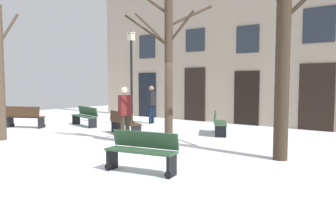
{
  "coord_description": "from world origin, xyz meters",
  "views": [
    {
      "loc": [
        7.2,
        -7.61,
        1.97
      ],
      "look_at": [
        0.0,
        1.45,
        0.98
      ],
      "focal_mm": 38.26,
      "sensor_mm": 36.0,
      "label": 1
    }
  ],
  "objects": [
    {
      "name": "streetlamp",
      "position": [
        -3.9,
        3.77,
        2.54
      ],
      "size": [
        0.3,
        0.3,
        4.18
      ],
      "color": "black",
      "rests_on": "ground"
    },
    {
      "name": "tree_near_facade",
      "position": [
        0.72,
        0.52,
        2.9
      ],
      "size": [
        2.38,
        2.12,
        5.78
      ],
      "color": "#423326",
      "rests_on": "ground"
    },
    {
      "name": "bench_back_to_back_left",
      "position": [
        2.02,
        -2.0,
        0.47
      ],
      "size": [
        1.68,
        0.79,
        0.89
      ],
      "rotation": [
        0.0,
        0.0,
        0.21
      ],
      "color": "#2D4C33",
      "rests_on": "ground"
    },
    {
      "name": "bench_by_litter_bin",
      "position": [
        0.46,
        3.91,
        0.44
      ],
      "size": [
        1.23,
        1.62,
        0.85
      ],
      "rotation": [
        0.0,
        0.0,
        2.12
      ],
      "color": "#2D4C33",
      "rests_on": "ground"
    },
    {
      "name": "building_facade",
      "position": [
        0.0,
        7.44,
        3.94
      ],
      "size": [
        18.62,
        0.6,
        7.82
      ],
      "color": "tan",
      "rests_on": "ground"
    },
    {
      "name": "person_by_shop_door",
      "position": [
        -3.78,
        4.96,
        0.99
      ],
      "size": [
        0.26,
        0.4,
        1.76
      ],
      "rotation": [
        0.0,
        0.0,
        1.67
      ],
      "color": "black",
      "rests_on": "ground"
    },
    {
      "name": "ground_plane",
      "position": [
        0.0,
        0.0,
        0.0
      ],
      "size": [
        29.79,
        29.79,
        0.0
      ],
      "primitive_type": "plane",
      "color": "white"
    },
    {
      "name": "tree_left_of_center",
      "position": [
        3.89,
        1.09,
        2.69
      ],
      "size": [
        2.14,
        2.24,
        5.48
      ],
      "color": "#382B1E",
      "rests_on": "ground"
    },
    {
      "name": "bench_far_corner",
      "position": [
        -5.47,
        2.43,
        0.45
      ],
      "size": [
        1.92,
        0.88,
        0.85
      ],
      "rotation": [
        0.0,
        0.0,
        6.03
      ],
      "color": "#2D4C33",
      "rests_on": "ground"
    },
    {
      "name": "bench_back_to_back_right",
      "position": [
        -6.95,
        0.4,
        0.47
      ],
      "size": [
        1.67,
        1.17,
        0.92
      ],
      "rotation": [
        0.0,
        0.0,
        3.6
      ],
      "color": "#3D2819",
      "rests_on": "ground"
    },
    {
      "name": "bench_near_lamp",
      "position": [
        -2.17,
        1.59,
        0.46
      ],
      "size": [
        1.89,
        1.03,
        0.87
      ],
      "rotation": [
        0.0,
        0.0,
        2.8
      ],
      "color": "#3D2819",
      "rests_on": "ground"
    },
    {
      "name": "person_strolling",
      "position": [
        -1.04,
        0.52,
        1.01
      ],
      "size": [
        0.32,
        0.43,
        1.8
      ],
      "rotation": [
        0.0,
        0.0,
        4.43
      ],
      "color": "#2D271E",
      "rests_on": "ground"
    }
  ]
}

